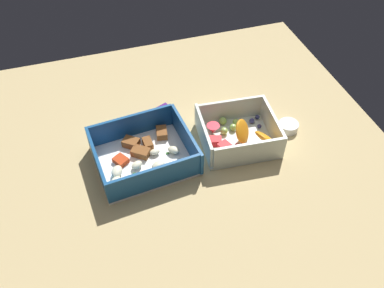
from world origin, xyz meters
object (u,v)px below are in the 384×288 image
Objects in this scene: pasta_container at (143,154)px; paper_cup_liner at (288,126)px; candy_bar at (156,114)px; fruit_bowl at (238,134)px.

pasta_container reaches higher than paper_cup_liner.
fruit_bowl is at bearing -41.96° from candy_bar.
pasta_container is 2.87× the size of candy_bar.
pasta_container reaches higher than candy_bar.
pasta_container is at bearing 177.77° from fruit_bowl.
pasta_container is 13.40cm from candy_bar.
fruit_bowl is 3.88× the size of paper_cup_liner.
candy_bar is at bearing 153.83° from paper_cup_liner.
pasta_container is 4.78× the size of paper_cup_liner.
paper_cup_liner is at bearing -26.17° from candy_bar.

